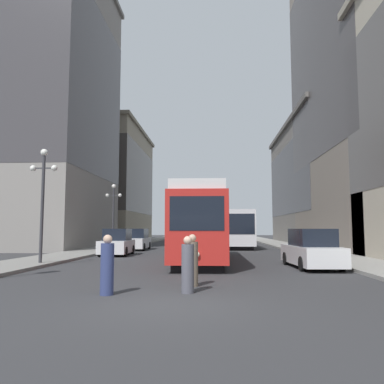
# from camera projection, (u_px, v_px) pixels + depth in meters

# --- Properties ---
(ground_plane) EXTENTS (200.00, 200.00, 0.00)m
(ground_plane) POSITION_uv_depth(u_px,v_px,m) (169.00, 305.00, 9.09)
(ground_plane) COLOR #303033
(sidewalk_left) EXTENTS (3.23, 120.00, 0.15)m
(sidewalk_left) POSITION_uv_depth(u_px,v_px,m) (140.00, 242.00, 49.34)
(sidewalk_left) COLOR gray
(sidewalk_left) RESTS_ON ground
(sidewalk_right) EXTENTS (3.23, 120.00, 0.15)m
(sidewalk_right) POSITION_uv_depth(u_px,v_px,m) (273.00, 242.00, 48.35)
(sidewalk_right) COLOR gray
(sidewalk_right) RESTS_ON ground
(streetcar) EXTENTS (2.77, 12.61, 3.89)m
(streetcar) POSITION_uv_depth(u_px,v_px,m) (201.00, 224.00, 21.51)
(streetcar) COLOR black
(streetcar) RESTS_ON ground
(transit_bus) EXTENTS (2.71, 12.44, 3.45)m
(transit_bus) POSITION_uv_depth(u_px,v_px,m) (236.00, 227.00, 37.59)
(transit_bus) COLOR black
(transit_bus) RESTS_ON ground
(parked_car_left_near) EXTENTS (2.02, 4.29, 1.82)m
(parked_car_left_near) POSITION_uv_depth(u_px,v_px,m) (117.00, 243.00, 26.27)
(parked_car_left_near) COLOR black
(parked_car_left_near) RESTS_ON ground
(parked_car_left_mid) EXTENTS (1.94, 4.70, 1.82)m
(parked_car_left_mid) POSITION_uv_depth(u_px,v_px,m) (137.00, 240.00, 32.97)
(parked_car_left_mid) COLOR black
(parked_car_left_mid) RESTS_ON ground
(parked_car_right_far) EXTENTS (2.06, 4.86, 1.82)m
(parked_car_right_far) POSITION_uv_depth(u_px,v_px,m) (311.00, 250.00, 17.82)
(parked_car_right_far) COLOR black
(parked_car_right_far) RESTS_ON ground
(pedestrian_crossing_near) EXTENTS (0.37, 0.37, 1.65)m
(pedestrian_crossing_near) POSITION_uv_depth(u_px,v_px,m) (192.00, 262.00, 12.15)
(pedestrian_crossing_near) COLOR #6B5B4C
(pedestrian_crossing_near) RESTS_ON ground
(pedestrian_crossing_far) EXTENTS (0.37, 0.37, 1.66)m
(pedestrian_crossing_far) POSITION_uv_depth(u_px,v_px,m) (107.00, 267.00, 10.58)
(pedestrian_crossing_far) COLOR navy
(pedestrian_crossing_far) RESTS_ON ground
(pedestrian_on_sidewalk) EXTENTS (0.36, 0.36, 1.61)m
(pedestrian_on_sidewalk) POSITION_uv_depth(u_px,v_px,m) (188.00, 266.00, 10.89)
(pedestrian_on_sidewalk) COLOR #4C4C56
(pedestrian_on_sidewalk) RESTS_ON ground
(lamp_post_left_near) EXTENTS (1.41, 0.36, 5.71)m
(lamp_post_left_near) POSITION_uv_depth(u_px,v_px,m) (43.00, 188.00, 19.16)
(lamp_post_left_near) COLOR #333338
(lamp_post_left_near) RESTS_ON sidewalk_left
(lamp_post_left_far) EXTENTS (1.41, 0.36, 5.47)m
(lamp_post_left_far) POSITION_uv_depth(u_px,v_px,m) (113.00, 206.00, 32.51)
(lamp_post_left_far) COLOR #333338
(lamp_post_left_far) RESTS_ON sidewalk_left
(building_left_corner) EXTENTS (12.09, 20.92, 17.19)m
(building_left_corner) POSITION_uv_depth(u_px,v_px,m) (105.00, 184.00, 59.29)
(building_left_corner) COLOR gray
(building_left_corner) RESTS_ON ground
(building_left_midblock) EXTENTS (14.30, 16.40, 28.00)m
(building_left_midblock) POSITION_uv_depth(u_px,v_px,m) (32.00, 102.00, 37.94)
(building_left_midblock) COLOR gray
(building_left_midblock) RESTS_ON ground
(building_right_corner) EXTENTS (12.57, 20.27, 32.48)m
(building_right_corner) POSITION_uv_depth(u_px,v_px,m) (383.00, 60.00, 33.91)
(building_right_corner) COLOR slate
(building_right_corner) RESTS_ON ground
(building_right_midblock) EXTENTS (16.52, 24.44, 14.87)m
(building_right_midblock) POSITION_uv_depth(u_px,v_px,m) (351.00, 182.00, 47.33)
(building_right_midblock) COLOR slate
(building_right_midblock) RESTS_ON ground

